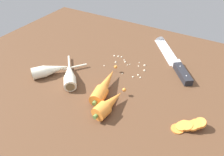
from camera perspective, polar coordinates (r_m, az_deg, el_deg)
name	(u,v)px	position (r cm, az deg, el deg)	size (l,w,h in cm)	color
ground_plane	(115,83)	(77.33, 0.75, -1.28)	(120.00, 90.00, 4.00)	brown
chefs_knife	(171,56)	(89.76, 14.79, 5.50)	(23.82, 29.57, 4.18)	silver
whole_carrot	(104,86)	(69.54, -1.96, -2.13)	(7.13, 20.12, 4.20)	orange
whole_carrot_second	(109,104)	(63.52, -0.88, -6.77)	(5.38, 14.77, 4.20)	orange
parsnip_front	(70,75)	(75.67, -10.83, 0.76)	(14.71, 16.56, 4.00)	silver
parsnip_mid_left	(50,70)	(79.52, -15.52, 1.98)	(13.51, 16.51, 4.00)	silver
carrot_slice_stack	(188,126)	(62.83, 18.99, -11.48)	(8.14, 6.76, 3.42)	orange
mince_crumbs	(128,64)	(82.87, 4.26, 3.62)	(15.40, 10.24, 0.85)	beige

